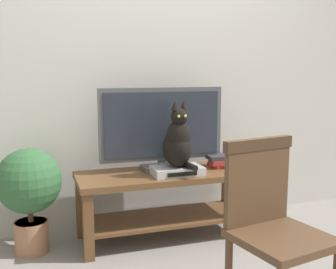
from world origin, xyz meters
name	(u,v)px	position (x,y,z in m)	size (l,w,h in m)	color
ground_plane	(194,262)	(0.00, 0.00, 0.00)	(12.00, 12.00, 0.00)	gray
back_wall	(155,56)	(0.00, 0.90, 1.40)	(7.00, 0.12, 2.80)	beige
tv_stand	(166,191)	(-0.05, 0.46, 0.37)	(1.34, 0.52, 0.52)	brown
tv	(162,127)	(-0.05, 0.56, 0.86)	(0.97, 0.20, 0.64)	#4C4C51
media_box	(177,171)	(0.01, 0.37, 0.55)	(0.37, 0.23, 0.06)	#BCBCC1
cat	(178,142)	(0.01, 0.36, 0.77)	(0.21, 0.31, 0.49)	black
wooden_chair	(271,218)	(0.13, -0.70, 0.54)	(0.50, 0.50, 0.94)	#513823
book_stack	(221,161)	(0.42, 0.50, 0.57)	(0.21, 0.20, 0.10)	#B2332D
potted_plant	(29,188)	(-1.04, 0.52, 0.47)	(0.46, 0.46, 0.75)	#9E6B4C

